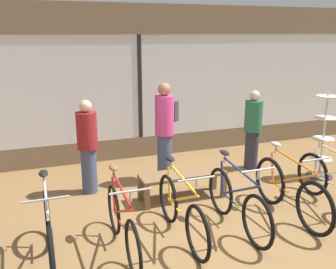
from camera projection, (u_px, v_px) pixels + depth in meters
ground_plane at (207, 229)px, 5.21m from camera, size 24.00×24.00×0.00m
shop_back_wall at (139, 82)px, 7.81m from camera, size 12.00×0.08×3.20m
bicycle_far_left at (49, 234)px, 4.32m from camera, size 0.46×1.73×1.04m
bicycle_left at (122, 223)px, 4.58m from camera, size 0.46×1.70×1.02m
bicycle_center_left at (181, 211)px, 4.88m from camera, size 0.46×1.71×1.03m
bicycle_center_right at (237, 202)px, 5.12m from camera, size 0.46×1.70×1.04m
bicycle_right at (290, 191)px, 5.44m from camera, size 0.46×1.77×1.06m
bicycle_far_right at (335, 183)px, 5.76m from camera, size 0.46×1.75×1.04m
accessory_rack at (323, 142)px, 6.91m from camera, size 0.48×0.48×1.63m
display_bench at (183, 178)px, 6.06m from camera, size 1.40×0.44×0.45m
customer_near_rack at (253, 128)px, 7.33m from camera, size 0.41×0.41×1.57m
customer_by_window at (165, 129)px, 6.64m from camera, size 0.55×0.53×1.81m
customer_mid_floor at (88, 145)px, 6.20m from camera, size 0.45×0.45×1.59m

